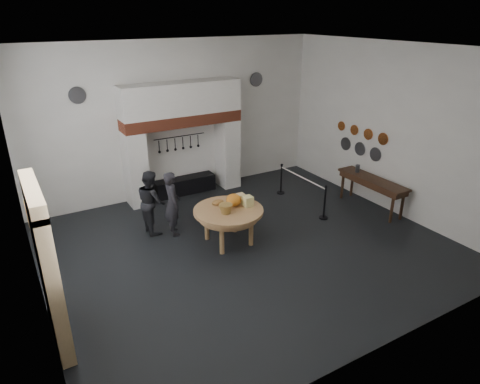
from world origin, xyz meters
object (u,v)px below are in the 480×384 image
barrier_post_near (325,203)px  work_table (228,211)px  side_table (373,180)px  iron_range (185,185)px  visitor_near (172,203)px  barrier_post_far (281,180)px  visitor_far (151,202)px

barrier_post_near → work_table: bearing=176.7°
side_table → iron_range: bearing=138.3°
iron_range → side_table: size_ratio=0.86×
visitor_near → barrier_post_far: (3.82, 0.75, -0.37)m
barrier_post_far → work_table: bearing=-147.1°
iron_range → visitor_far: visitor_far is taller
visitor_near → barrier_post_near: size_ratio=1.83×
side_table → visitor_far: bearing=162.7°
work_table → barrier_post_far: barrier_post_far is taller
visitor_far → side_table: (5.77, -1.80, 0.06)m
iron_range → barrier_post_near: barrier_post_near is taller
iron_range → visitor_far: bearing=-132.0°
visitor_near → side_table: visitor_near is taller
work_table → side_table: 4.41m
iron_range → side_table: bearing=-41.7°
iron_range → visitor_far: size_ratio=1.17×
iron_range → barrier_post_near: bearing=-54.0°
work_table → visitor_near: (-0.98, 1.08, -0.02)m
iron_range → barrier_post_far: size_ratio=2.11×
visitor_far → side_table: bearing=-108.8°
iron_range → visitor_near: visitor_near is taller
visitor_near → side_table: (5.37, -1.40, 0.05)m
barrier_post_near → barrier_post_far: size_ratio=1.00×
visitor_far → barrier_post_near: 4.54m
side_table → barrier_post_near: (-1.56, 0.15, -0.42)m
barrier_post_far → iron_range: bearing=149.4°
iron_range → barrier_post_far: 2.96m
work_table → visitor_near: 1.46m
iron_range → barrier_post_near: 4.34m
side_table → visitor_near: bearing=165.4°
work_table → visitor_near: bearing=132.0°
work_table → visitor_far: (-1.38, 1.48, -0.03)m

